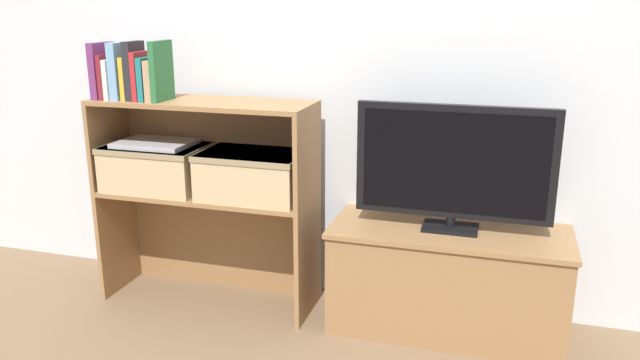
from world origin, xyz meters
name	(u,v)px	position (x,y,z in m)	size (l,w,h in m)	color
ground_plane	(309,332)	(0.00, 0.00, 0.00)	(16.00, 16.00, 0.00)	brown
wall_back	(338,34)	(0.00, 0.43, 1.20)	(10.00, 0.05, 2.40)	silver
tv_stand	(447,280)	(0.54, 0.20, 0.22)	(0.96, 0.41, 0.45)	olive
tv	(454,165)	(0.54, 0.19, 0.72)	(0.78, 0.14, 0.51)	black
bookshelf_lower_tier	(215,228)	(-0.53, 0.23, 0.33)	(0.97, 0.33, 0.52)	olive
bookshelf_upper_tier	(210,130)	(-0.53, 0.22, 0.79)	(0.97, 0.33, 0.41)	olive
book_plum	(102,70)	(-0.96, 0.10, 1.05)	(0.03, 0.15, 0.24)	#6B2D66
book_maroon	(109,76)	(-0.93, 0.10, 1.02)	(0.02, 0.14, 0.19)	maroon
book_ivory	(115,79)	(-0.90, 0.10, 1.01)	(0.02, 0.16, 0.17)	silver
book_skyblue	(121,71)	(-0.87, 0.10, 1.05)	(0.04, 0.14, 0.24)	#709ECC
book_mustard	(129,78)	(-0.83, 0.10, 1.02)	(0.02, 0.12, 0.18)	gold
book_charcoal	(135,71)	(-0.80, 0.10, 1.05)	(0.03, 0.12, 0.25)	#232328
book_crimson	(142,76)	(-0.77, 0.10, 1.03)	(0.02, 0.14, 0.20)	#B22328
book_teal	(148,79)	(-0.74, 0.10, 1.02)	(0.03, 0.14, 0.18)	#1E7075
book_tan	(155,80)	(-0.71, 0.10, 1.01)	(0.03, 0.14, 0.17)	tan
book_forest	(162,71)	(-0.68, 0.10, 1.05)	(0.03, 0.16, 0.25)	#286638
storage_basket_left	(157,165)	(-0.76, 0.15, 0.63)	(0.44, 0.29, 0.20)	tan
storage_basket_right	(253,173)	(-0.30, 0.15, 0.63)	(0.44, 0.29, 0.20)	tan
laptop	(155,143)	(-0.76, 0.15, 0.73)	(0.33, 0.24, 0.02)	#BCBCC1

